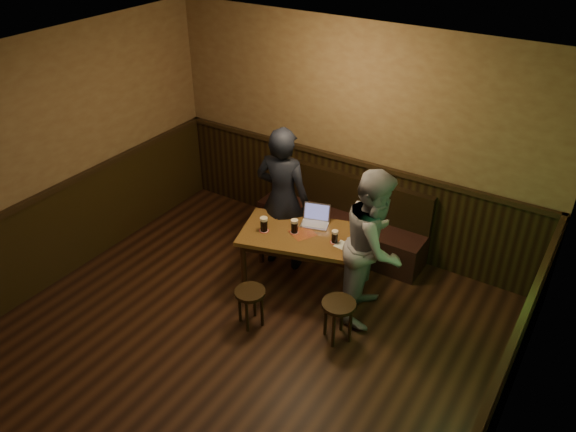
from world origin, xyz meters
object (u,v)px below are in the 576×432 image
Objects in this scene: pint_mid at (294,226)px; laptop at (316,219)px; stool_right at (338,310)px; bench at (341,225)px; pint_left at (264,224)px; person_suit at (283,199)px; pint_right at (335,237)px; pub_table at (302,240)px; person_grey at (374,245)px; stool_left at (250,297)px.

laptop is at bearing 71.37° from pint_mid.
pint_mid is at bearing 148.32° from stool_right.
bench is 13.42× the size of pint_mid.
pint_left reaches higher than stool_right.
person_suit is (-0.35, 0.30, 0.09)m from pint_mid.
pint_right is at bearing -67.58° from bench.
person_suit reaches higher than pub_table.
pint_left reaches higher than pint_right.
pint_mid is 0.10× the size of person_grey.
pint_right is at bearing -48.80° from laptop.
person_grey is (0.85, 0.02, 0.23)m from pub_table.
pint_right is (0.47, 0.07, -0.01)m from pint_mid.
bench is 1.38m from person_grey.
pint_left is 0.80m from pint_right.
pint_left is at bearing -108.61° from bench.
stool_right is 0.26× the size of person_suit.
pint_left is 0.47m from person_suit.
laptop is 0.21× the size of person_grey.
pint_mid is at bearing -94.86° from bench.
stool_left is (-0.12, -1.82, 0.04)m from bench.
stool_left is 1.22× the size of laptop.
pint_mid reaches higher than pint_right.
pub_table is 0.90m from stool_left.
person_grey reaches higher than laptop.
stool_right reaches higher than stool_left.
pint_right is (0.38, 0.03, 0.17)m from pub_table.
person_suit is at bearing 145.42° from stool_right.
pint_right is at bearing 15.95° from pint_left.
laptop is at bearing 83.32° from stool_left.
pint_mid reaches higher than pub_table.
stool_right is (0.88, 0.29, 0.02)m from stool_left.
bench is at bearing 86.36° from stool_left.
person_grey is (1.23, 0.21, 0.05)m from pint_left.
stool_left is at bearing -93.64° from bench.
pub_table reaches higher than stool_right.
pint_left is (-0.27, 0.67, 0.46)m from stool_left.
bench is 1.12m from pint_mid.
stool_right is at bearing 137.21° from person_suit.
pint_left is at bearing 89.16° from person_grey.
stool_left is (-0.12, -0.85, -0.28)m from pub_table.
stool_right is 1.29m from pint_left.
laptop reaches higher than pint_left.
pint_right is at bearing -11.55° from pub_table.
person_suit reaches higher than person_grey.
pint_right is at bearing 8.13° from pint_mid.
person_grey is at bearing -48.05° from bench.
person_grey is at bearing -1.26° from pint_right.
laptop is at bearing 70.20° from pub_table.
stool_right is 2.72× the size of pint_left.
person_grey is (0.96, 0.88, 0.51)m from stool_left.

